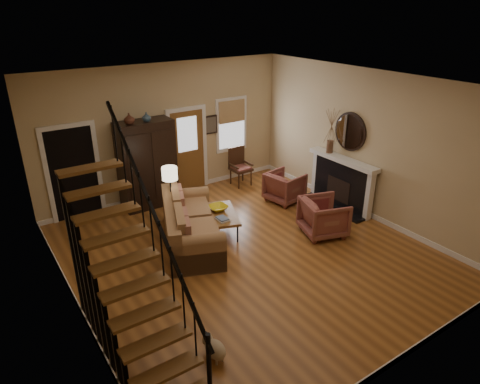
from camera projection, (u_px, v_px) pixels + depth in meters
room at (184, 160)px, 9.02m from camera, size 7.00×7.33×3.30m
staircase at (128, 256)px, 5.45m from camera, size 0.94×2.80×3.20m
fireplace at (343, 178)px, 10.19m from camera, size 0.33×1.95×2.30m
armoire at (147, 164)px, 10.11m from camera, size 1.30×0.60×2.10m
vase_a at (129, 119)px, 9.38m from camera, size 0.24×0.24×0.25m
vase_b at (146, 117)px, 9.59m from camera, size 0.20×0.20×0.21m
sofa at (191, 224)px, 8.67m from camera, size 1.83×2.59×0.89m
coffee_table at (220, 222)px, 9.19m from camera, size 1.06×1.35×0.45m
bowl at (218, 208)px, 9.22m from camera, size 0.40×0.40×0.10m
books at (222, 219)px, 8.80m from camera, size 0.22×0.29×0.05m
armchair_left at (324, 217)px, 9.05m from camera, size 1.11×1.09×0.80m
armchair_right at (285, 187)px, 10.59m from camera, size 0.95×0.93×0.75m
floor_lamp at (171, 199)px, 9.14m from camera, size 0.38×0.38×1.43m
side_chair at (241, 167)px, 11.48m from camera, size 0.54×0.54×1.02m
dog at (215, 351)px, 5.91m from camera, size 0.27×0.43×0.30m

